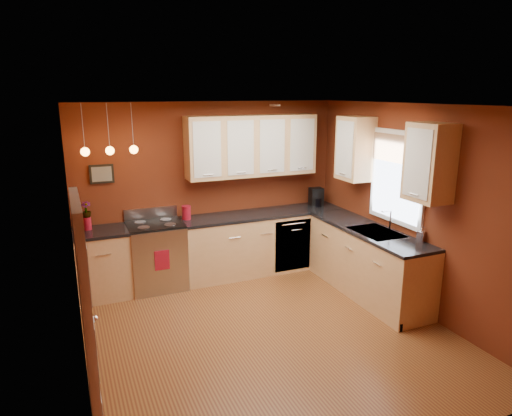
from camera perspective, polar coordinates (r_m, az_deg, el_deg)
name	(u,v)px	position (r m, az deg, el deg)	size (l,w,h in m)	color
floor	(268,333)	(5.53, 1.54, -15.30)	(4.20, 4.20, 0.00)	brown
ceiling	(270,105)	(4.81, 1.75, 12.73)	(4.00, 4.20, 0.02)	beige
wall_back	(211,190)	(6.92, -5.64, 2.31)	(4.00, 0.02, 2.60)	maroon
wall_front	(396,306)	(3.35, 17.11, -11.68)	(4.00, 0.02, 2.60)	maroon
wall_left	(74,250)	(4.59, -21.75, -4.92)	(0.02, 4.20, 2.60)	maroon
wall_right	(412,208)	(6.10, 18.96, -0.05)	(0.02, 4.20, 2.60)	maroon
base_cabinets_back_left	(103,265)	(6.58, -18.55, -6.74)	(0.70, 0.60, 0.90)	#E2B279
base_cabinets_back_right	(263,243)	(7.13, 0.88, -4.36)	(2.54, 0.60, 0.90)	#E2B279
base_cabinets_right	(367,263)	(6.50, 13.72, -6.68)	(0.60, 2.10, 0.90)	#E2B279
counter_back_left	(100,232)	(6.44, -18.88, -2.83)	(0.70, 0.62, 0.04)	black
counter_back_right	(263,214)	(6.99, 0.89, -0.71)	(2.54, 0.62, 0.04)	black
counter_right	(369,230)	(6.35, 13.97, -2.71)	(0.62, 2.10, 0.04)	black
gas_range	(157,255)	(6.66, -12.29, -5.79)	(0.76, 0.64, 1.11)	#AEAEB2
dishwasher_front	(293,245)	(7.03, 4.61, -4.66)	(0.60, 0.02, 0.80)	#AEAEB2
sink	(376,234)	(6.24, 14.81, -3.11)	(0.50, 0.70, 0.33)	gray
window	(397,174)	(6.23, 17.25, 4.02)	(0.06, 1.02, 1.22)	white
door_left_wall	(89,338)	(3.60, -20.16, -14.99)	(0.12, 0.82, 2.05)	white
upper_cabinets_back	(252,146)	(6.86, -0.50, 7.77)	(2.00, 0.35, 0.90)	#E2B279
upper_cabinets_right	(388,155)	(6.11, 16.20, 6.40)	(0.35, 1.95, 0.90)	#E2B279
wall_picture	(102,174)	(6.55, -18.73, 4.05)	(0.32, 0.03, 0.26)	black
pendant_lights	(110,150)	(6.18, -17.80, 6.92)	(0.71, 0.11, 0.66)	gray
red_canister	(186,213)	(6.65, -8.70, -0.57)	(0.13, 0.13, 0.20)	maroon
red_vase	(87,223)	(6.50, -20.35, -1.82)	(0.11, 0.11, 0.17)	maroon
flowers	(86,210)	(6.45, -20.49, -0.27)	(0.13, 0.13, 0.23)	maroon
coffee_maker	(316,198)	(7.42, 7.55, 1.29)	(0.23, 0.22, 0.29)	black
soap_pump	(422,234)	(5.96, 19.99, -3.07)	(0.09, 0.09, 0.20)	white
dish_towel	(162,260)	(6.34, -11.66, -6.42)	(0.20, 0.01, 0.27)	maroon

